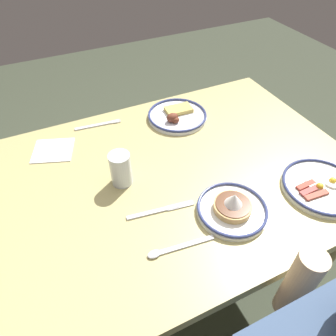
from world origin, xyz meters
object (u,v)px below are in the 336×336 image
(paper_napkin, at_px, (53,150))
(drinking_glass, at_px, (121,170))
(plate_far_companion, at_px, (322,186))
(butter_knife, at_px, (161,210))
(plate_near_main, at_px, (177,115))
(plate_center_pancakes, at_px, (232,208))
(tea_spoon, at_px, (172,249))
(fork_near, at_px, (98,125))

(paper_napkin, bearing_deg, drinking_glass, 124.65)
(plate_far_companion, height_order, butter_knife, plate_far_companion)
(butter_knife, bearing_deg, drinking_glass, -68.62)
(plate_near_main, relative_size, plate_far_companion, 0.97)
(plate_center_pancakes, xyz_separation_m, drinking_glass, (0.27, -0.28, 0.04))
(plate_center_pancakes, distance_m, tea_spoon, 0.24)
(plate_center_pancakes, xyz_separation_m, butter_knife, (0.20, -0.10, -0.02))
(paper_napkin, xyz_separation_m, tea_spoon, (-0.23, 0.59, 0.00))
(paper_napkin, bearing_deg, plate_far_companion, 143.05)
(plate_center_pancakes, relative_size, drinking_glass, 1.83)
(plate_center_pancakes, xyz_separation_m, tea_spoon, (0.23, 0.04, -0.02))
(plate_near_main, relative_size, butter_knife, 1.17)
(drinking_glass, bearing_deg, tea_spoon, 96.91)
(fork_near, distance_m, tea_spoon, 0.68)
(plate_far_companion, xyz_separation_m, drinking_glass, (0.61, -0.32, 0.04))
(plate_far_companion, distance_m, butter_knife, 0.56)
(fork_near, bearing_deg, paper_napkin, 22.82)
(fork_near, bearing_deg, butter_knife, 95.59)
(fork_near, relative_size, butter_knife, 0.88)
(paper_napkin, distance_m, tea_spoon, 0.64)
(plate_center_pancakes, height_order, paper_napkin, plate_center_pancakes)
(plate_near_main, xyz_separation_m, paper_napkin, (0.54, -0.01, -0.01))
(tea_spoon, bearing_deg, butter_knife, -101.73)
(paper_napkin, height_order, tea_spoon, tea_spoon)
(drinking_glass, xyz_separation_m, fork_near, (-0.02, -0.36, -0.05))
(plate_center_pancakes, distance_m, paper_napkin, 0.72)
(plate_near_main, height_order, plate_center_pancakes, plate_center_pancakes)
(paper_napkin, bearing_deg, plate_center_pancakes, 129.94)
(plate_near_main, relative_size, paper_napkin, 1.74)
(plate_center_pancakes, height_order, drinking_glass, drinking_glass)
(plate_near_main, bearing_deg, fork_near, -15.90)
(plate_far_companion, bearing_deg, plate_center_pancakes, -8.01)
(tea_spoon, bearing_deg, paper_napkin, -68.96)
(plate_near_main, height_order, plate_far_companion, plate_near_main)
(plate_far_companion, bearing_deg, drinking_glass, -28.12)
(plate_far_companion, bearing_deg, plate_near_main, -66.39)
(plate_near_main, height_order, drinking_glass, drinking_glass)
(plate_far_companion, height_order, drinking_glass, drinking_glass)
(plate_center_pancakes, bearing_deg, paper_napkin, -50.06)
(plate_far_companion, relative_size, butter_knife, 1.21)
(plate_near_main, distance_m, drinking_glass, 0.44)
(drinking_glass, xyz_separation_m, tea_spoon, (-0.04, 0.32, -0.05))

